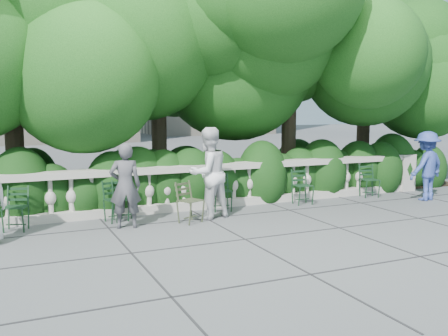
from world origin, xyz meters
name	(u,v)px	position (x,y,z in m)	size (l,w,h in m)	color
ground	(245,224)	(0.00, 0.00, 0.00)	(90.00, 90.00, 0.00)	#474A4E
balustrade	(210,187)	(0.00, 1.80, 0.49)	(12.00, 0.44, 1.00)	#9E998E
shrub_hedge	(191,199)	(0.00, 3.00, 0.00)	(15.00, 2.60, 1.70)	black
tree_canopy	(213,39)	(0.69, 3.19, 3.96)	(15.04, 6.52, 6.78)	#3F3023
chair_a	(120,223)	(-2.20, 1.14, 0.00)	(0.44, 0.48, 0.84)	black
chair_b	(14,233)	(-4.14, 1.16, 0.00)	(0.44, 0.48, 0.84)	black
chair_c	(126,222)	(-2.08, 1.13, 0.00)	(0.44, 0.48, 0.84)	black
chair_d	(305,205)	(2.14, 1.12, 0.00)	(0.44, 0.48, 0.84)	black
chair_e	(223,212)	(0.08, 1.21, 0.00)	(0.44, 0.48, 0.84)	black
chair_f	(372,198)	(4.19, 1.23, 0.00)	(0.44, 0.48, 0.84)	black
chair_weathered	(196,224)	(-0.86, 0.43, 0.00)	(0.44, 0.48, 0.84)	black
person_woman_grey	(125,186)	(-2.18, 0.68, 0.81)	(0.59, 0.39, 1.62)	#444349
person_casual_man	(208,173)	(-0.44, 0.82, 0.94)	(0.91, 0.71, 1.88)	silver
person_older_blue	(426,166)	(5.20, 0.47, 0.85)	(1.10, 0.63, 1.70)	#2E418A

